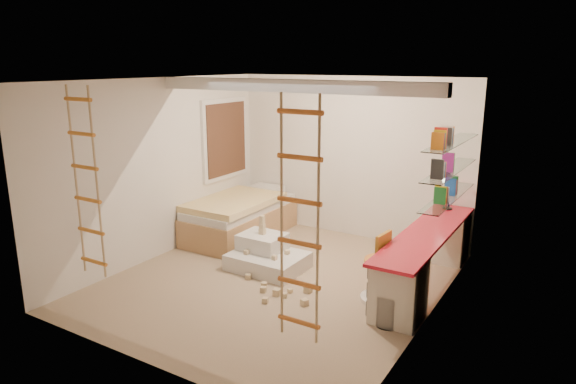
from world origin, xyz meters
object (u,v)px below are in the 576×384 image
Objects in this scene: swivel_chair at (382,276)px; play_platform at (266,256)px; desk at (426,257)px; bed at (240,217)px.

play_platform is (-1.77, 0.15, -0.15)m from swivel_chair.
desk is 2.76× the size of play_platform.
desk is at bearing -6.49° from bed.
play_platform is at bearing 175.03° from swivel_chair.
bed is 3.07m from swivel_chair.
bed is at bearing 140.99° from play_platform.
bed is 1.44m from play_platform.
swivel_chair reaches higher than bed.
desk is 3.22m from bed.
desk is 0.76m from swivel_chair.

